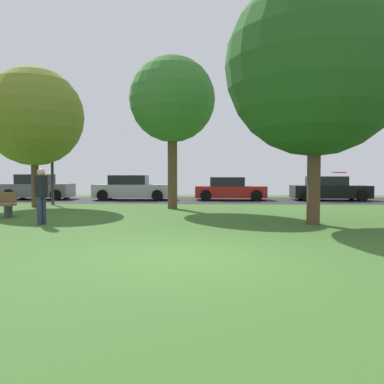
{
  "coord_description": "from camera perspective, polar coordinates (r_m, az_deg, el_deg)",
  "views": [
    {
      "loc": [
        0.43,
        -7.29,
        1.54
      ],
      "look_at": [
        0.0,
        2.75,
        1.08
      ],
      "focal_mm": 36.99,
      "sensor_mm": 36.0,
      "label": 1
    }
  ],
  "objects": [
    {
      "name": "maple_tree_near",
      "position": [
        20.05,
        -21.85,
        10.04
      ],
      "size": [
        4.56,
        4.56,
        6.49
      ],
      "color": "brown",
      "rests_on": "ground_plane"
    },
    {
      "name": "parked_car_silver",
      "position": [
        23.84,
        -8.66,
        0.49
      ],
      "size": [
        4.54,
        1.98,
        1.47
      ],
      "color": "#B7B7BC",
      "rests_on": "ground_plane"
    },
    {
      "name": "frisbee_disc",
      "position": [
        8.17,
        20.42,
        2.66
      ],
      "size": [
        0.35,
        0.35,
        0.03
      ],
      "color": "#EA2D6B"
    },
    {
      "name": "parked_car_black",
      "position": [
        24.48,
        19.17,
        0.37
      ],
      "size": [
        4.39,
        1.97,
        1.41
      ],
      "color": "black",
      "rests_on": "ground_plane"
    },
    {
      "name": "street_lamp_post",
      "position": [
        21.03,
        -19.52,
        4.39
      ],
      "size": [
        0.14,
        0.14,
        4.5
      ],
      "primitive_type": "cylinder",
      "color": "#2D2D33",
      "rests_on": "ground_plane"
    },
    {
      "name": "parked_car_grey",
      "position": [
        25.79,
        -21.35,
        0.54
      ],
      "size": [
        4.01,
        1.95,
        1.52
      ],
      "color": "slate",
      "rests_on": "ground_plane"
    },
    {
      "name": "person_thrower",
      "position": [
        12.83,
        -20.89,
        -0.21
      ],
      "size": [
        0.39,
        0.34,
        1.71
      ],
      "rotation": [
        0.0,
        0.0,
        -0.48
      ],
      "color": "#2D334C",
      "rests_on": "ground_plane"
    },
    {
      "name": "maple_tree_far",
      "position": [
        17.83,
        -2.86,
        13.12
      ],
      "size": [
        3.76,
        3.76,
        6.71
      ],
      "color": "brown",
      "rests_on": "ground_plane"
    },
    {
      "name": "parked_car_red",
      "position": [
        23.5,
        5.44,
        0.35
      ],
      "size": [
        4.13,
        1.92,
        1.35
      ],
      "color": "#B21E1E",
      "rests_on": "ground_plane"
    },
    {
      "name": "road_strip",
      "position": [
        23.35,
        1.41,
        -1.17
      ],
      "size": [
        44.0,
        6.4,
        0.01
      ],
      "primitive_type": "cube",
      "color": "#28282B",
      "rests_on": "ground_plane"
    },
    {
      "name": "oak_tree_right",
      "position": [
        12.99,
        17.35,
        16.94
      ],
      "size": [
        5.42,
        5.42,
        7.5
      ],
      "color": "brown",
      "rests_on": "ground_plane"
    },
    {
      "name": "ground_plane",
      "position": [
        7.46,
        -0.92,
        -9.29
      ],
      "size": [
        44.0,
        44.0,
        0.0
      ],
      "primitive_type": "plane",
      "color": "#3D6628"
    }
  ]
}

